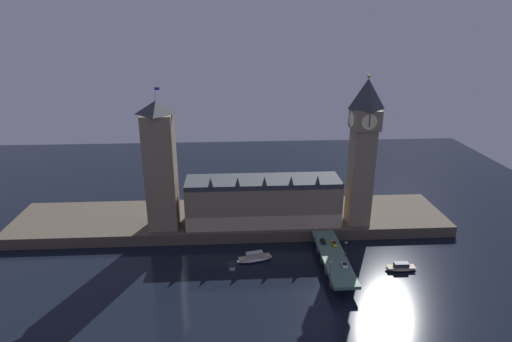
{
  "coord_description": "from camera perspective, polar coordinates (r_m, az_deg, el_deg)",
  "views": [
    {
      "loc": [
        0.84,
        -162.94,
        100.73
      ],
      "look_at": [
        11.68,
        20.0,
        35.94
      ],
      "focal_mm": 30.0,
      "sensor_mm": 36.0,
      "label": 1
    }
  ],
  "objects": [
    {
      "name": "boat_downstream",
      "position": [
        196.56,
        18.77,
        -12.08
      ],
      "size": [
        13.61,
        4.67,
        3.53
      ],
      "color": "#B2A893",
      "rests_on": "ground_plane"
    },
    {
      "name": "bridge",
      "position": [
        190.16,
        10.3,
        -11.52
      ],
      "size": [
        10.45,
        46.0,
        5.73
      ],
      "color": "#4C7560",
      "rests_on": "ground_plane"
    },
    {
      "name": "boat_upstream",
      "position": [
        192.47,
        -0.2,
        -11.52
      ],
      "size": [
        16.79,
        7.68,
        4.5
      ],
      "color": "white",
      "rests_on": "ground_plane"
    },
    {
      "name": "embankment",
      "position": [
        224.45,
        -3.29,
        -6.44
      ],
      "size": [
        220.0,
        42.0,
        5.53
      ],
      "color": "#4C4438",
      "rests_on": "ground_plane"
    },
    {
      "name": "street_lamp_far",
      "position": [
        198.91,
        8.01,
        -8.05
      ],
      "size": [
        1.34,
        0.6,
        5.96
      ],
      "color": "#2D3333",
      "rests_on": "bridge"
    },
    {
      "name": "car_southbound_trail",
      "position": [
        197.18,
        10.38,
        -9.48
      ],
      "size": [
        1.91,
        4.71,
        1.3
      ],
      "color": "yellow",
      "rests_on": "bridge"
    },
    {
      "name": "street_lamp_near",
      "position": [
        173.81,
        9.9,
        -12.42
      ],
      "size": [
        1.34,
        0.6,
        6.44
      ],
      "color": "#2D3333",
      "rests_on": "bridge"
    },
    {
      "name": "car_southbound_lead",
      "position": [
        182.14,
        11.7,
        -12.16
      ],
      "size": [
        2.1,
        4.08,
        1.49
      ],
      "color": "white",
      "rests_on": "bridge"
    },
    {
      "name": "victoria_tower",
      "position": [
        204.55,
        -12.6,
        0.68
      ],
      "size": [
        14.0,
        14.0,
        67.68
      ],
      "color": "#7F7056",
      "rests_on": "embankment"
    },
    {
      "name": "car_northbound_lead",
      "position": [
        198.09,
        8.93,
        -9.24
      ],
      "size": [
        2.11,
        4.57,
        1.35
      ],
      "color": "black",
      "rests_on": "bridge"
    },
    {
      "name": "street_lamp_mid",
      "position": [
        188.37,
        11.91,
        -9.84
      ],
      "size": [
        1.34,
        0.6,
        6.56
      ],
      "color": "#2D3333",
      "rests_on": "bridge"
    },
    {
      "name": "ground_plane",
      "position": [
        191.56,
        -3.21,
        -12.29
      ],
      "size": [
        400.0,
        400.0,
        0.0
      ],
      "primitive_type": "plane",
      "color": "black"
    },
    {
      "name": "clock_tower",
      "position": [
        207.37,
        14.04,
        2.92
      ],
      "size": [
        12.8,
        12.91,
        72.41
      ],
      "color": "#7F7056",
      "rests_on": "embankment"
    },
    {
      "name": "parliament_hall",
      "position": [
        211.31,
        0.94,
        -3.96
      ],
      "size": [
        75.03,
        20.1,
        26.89
      ],
      "color": "#7F7056",
      "rests_on": "embankment"
    },
    {
      "name": "pedestrian_mid_walk",
      "position": [
        188.91,
        11.8,
        -10.83
      ],
      "size": [
        0.38,
        0.38,
        1.85
      ],
      "color": "black",
      "rests_on": "bridge"
    }
  ]
}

